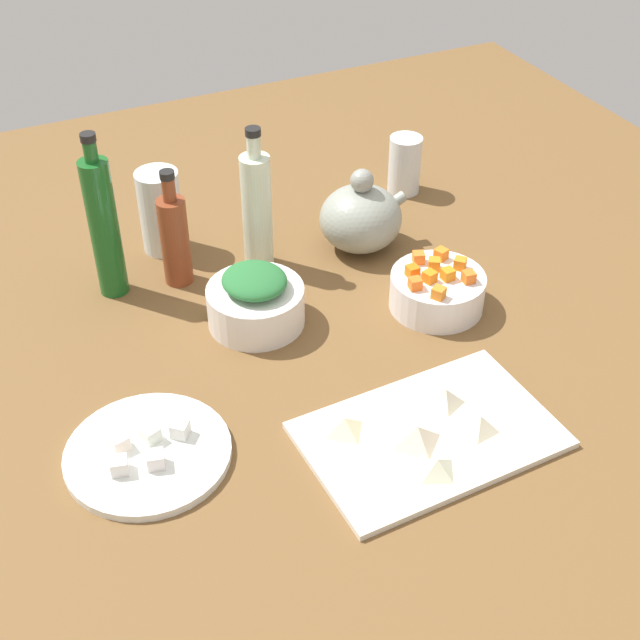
# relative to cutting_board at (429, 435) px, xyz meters

# --- Properties ---
(tabletop) EXTENTS (1.90, 1.90, 0.03)m
(tabletop) POSITION_rel_cutting_board_xyz_m (-0.05, 0.24, -0.02)
(tabletop) COLOR brown
(tabletop) RESTS_ON ground
(cutting_board) EXTENTS (0.34, 0.23, 0.01)m
(cutting_board) POSITION_rel_cutting_board_xyz_m (0.00, 0.00, 0.00)
(cutting_board) COLOR silver
(cutting_board) RESTS_ON tabletop
(plate_tofu) EXTENTS (0.22, 0.22, 0.01)m
(plate_tofu) POSITION_rel_cutting_board_xyz_m (-0.35, 0.13, 0.00)
(plate_tofu) COLOR white
(plate_tofu) RESTS_ON tabletop
(bowl_greens) EXTENTS (0.15, 0.15, 0.06)m
(bowl_greens) POSITION_rel_cutting_board_xyz_m (-0.12, 0.33, 0.03)
(bowl_greens) COLOR white
(bowl_greens) RESTS_ON tabletop
(bowl_carrots) EXTENTS (0.15, 0.15, 0.06)m
(bowl_carrots) POSITION_rel_cutting_board_xyz_m (0.16, 0.25, 0.02)
(bowl_carrots) COLOR white
(bowl_carrots) RESTS_ON tabletop
(teapot) EXTENTS (0.16, 0.14, 0.15)m
(teapot) POSITION_rel_cutting_board_xyz_m (0.13, 0.46, 0.05)
(teapot) COLOR gray
(teapot) RESTS_ON tabletop
(bottle_0) EXTENTS (0.05, 0.05, 0.28)m
(bottle_0) POSITION_rel_cutting_board_xyz_m (-0.30, 0.51, 0.12)
(bottle_0) COLOR #1A5C21
(bottle_0) RESTS_ON tabletop
(bottle_1) EXTENTS (0.05, 0.05, 0.20)m
(bottle_1) POSITION_rel_cutting_board_xyz_m (-0.19, 0.49, 0.08)
(bottle_1) COLOR brown
(bottle_1) RESTS_ON tabletop
(bottle_2) EXTENTS (0.05, 0.05, 0.25)m
(bottle_2) POSITION_rel_cutting_board_xyz_m (-0.05, 0.48, 0.10)
(bottle_2) COLOR silver
(bottle_2) RESTS_ON tabletop
(drinking_glass_0) EXTENTS (0.06, 0.06, 0.11)m
(drinking_glass_0) POSITION_rel_cutting_board_xyz_m (0.29, 0.60, 0.05)
(drinking_glass_0) COLOR white
(drinking_glass_0) RESTS_ON tabletop
(drinking_glass_1) EXTENTS (0.07, 0.07, 0.15)m
(drinking_glass_1) POSITION_rel_cutting_board_xyz_m (-0.18, 0.60, 0.07)
(drinking_glass_1) COLOR white
(drinking_glass_1) RESTS_ON tabletop
(carrot_cube_0) EXTENTS (0.02, 0.02, 0.02)m
(carrot_cube_0) POSITION_rel_cutting_board_xyz_m (0.17, 0.24, 0.06)
(carrot_cube_0) COLOR orange
(carrot_cube_0) RESTS_ON bowl_carrots
(carrot_cube_1) EXTENTS (0.03, 0.03, 0.02)m
(carrot_cube_1) POSITION_rel_cutting_board_xyz_m (0.20, 0.25, 0.06)
(carrot_cube_1) COLOR orange
(carrot_cube_1) RESTS_ON bowl_carrots
(carrot_cube_2) EXTENTS (0.02, 0.02, 0.02)m
(carrot_cube_2) POSITION_rel_cutting_board_xyz_m (0.13, 0.20, 0.06)
(carrot_cube_2) COLOR orange
(carrot_cube_2) RESTS_ON bowl_carrots
(carrot_cube_3) EXTENTS (0.02, 0.02, 0.02)m
(carrot_cube_3) POSITION_rel_cutting_board_xyz_m (0.16, 0.27, 0.06)
(carrot_cube_3) COLOR orange
(carrot_cube_3) RESTS_ON bowl_carrots
(carrot_cube_4) EXTENTS (0.02, 0.02, 0.02)m
(carrot_cube_4) POSITION_rel_cutting_board_xyz_m (0.11, 0.24, 0.06)
(carrot_cube_4) COLOR orange
(carrot_cube_4) RESTS_ON bowl_carrots
(carrot_cube_5) EXTENTS (0.02, 0.02, 0.02)m
(carrot_cube_5) POSITION_rel_cutting_board_xyz_m (0.15, 0.30, 0.06)
(carrot_cube_5) COLOR orange
(carrot_cube_5) RESTS_ON bowl_carrots
(carrot_cube_6) EXTENTS (0.02, 0.02, 0.02)m
(carrot_cube_6) POSITION_rel_cutting_board_xyz_m (0.19, 0.22, 0.06)
(carrot_cube_6) COLOR orange
(carrot_cube_6) RESTS_ON bowl_carrots
(carrot_cube_7) EXTENTS (0.02, 0.02, 0.02)m
(carrot_cube_7) POSITION_rel_cutting_board_xyz_m (0.12, 0.27, 0.06)
(carrot_cube_7) COLOR orange
(carrot_cube_7) RESTS_ON bowl_carrots
(carrot_cube_8) EXTENTS (0.02, 0.02, 0.02)m
(carrot_cube_8) POSITION_rel_cutting_board_xyz_m (0.19, 0.29, 0.06)
(carrot_cube_8) COLOR orange
(carrot_cube_8) RESTS_ON bowl_carrots
(carrot_cube_9) EXTENTS (0.02, 0.02, 0.02)m
(carrot_cube_9) POSITION_rel_cutting_board_xyz_m (0.14, 0.24, 0.06)
(carrot_cube_9) COLOR orange
(carrot_cube_9) RESTS_ON bowl_carrots
(chopped_greens_mound) EXTENTS (0.12, 0.12, 0.03)m
(chopped_greens_mound) POSITION_rel_cutting_board_xyz_m (-0.12, 0.33, 0.08)
(chopped_greens_mound) COLOR #2A6F36
(chopped_greens_mound) RESTS_ON bowl_greens
(tofu_cube_0) EXTENTS (0.03, 0.03, 0.02)m
(tofu_cube_0) POSITION_rel_cutting_board_xyz_m (-0.38, 0.14, 0.02)
(tofu_cube_0) COLOR white
(tofu_cube_0) RESTS_ON plate_tofu
(tofu_cube_1) EXTENTS (0.03, 0.03, 0.02)m
(tofu_cube_1) POSITION_rel_cutting_board_xyz_m (-0.30, 0.13, 0.02)
(tofu_cube_1) COLOR white
(tofu_cube_1) RESTS_ON plate_tofu
(tofu_cube_2) EXTENTS (0.03, 0.03, 0.02)m
(tofu_cube_2) POSITION_rel_cutting_board_xyz_m (-0.34, 0.14, 0.02)
(tofu_cube_2) COLOR white
(tofu_cube_2) RESTS_ON plate_tofu
(tofu_cube_3) EXTENTS (0.03, 0.03, 0.02)m
(tofu_cube_3) POSITION_rel_cutting_board_xyz_m (-0.35, 0.09, 0.02)
(tofu_cube_3) COLOR white
(tofu_cube_3) RESTS_ON plate_tofu
(tofu_cube_4) EXTENTS (0.03, 0.03, 0.02)m
(tofu_cube_4) POSITION_rel_cutting_board_xyz_m (-0.39, 0.10, 0.02)
(tofu_cube_4) COLOR silver
(tofu_cube_4) RESTS_ON plate_tofu
(dumpling_0) EXTENTS (0.05, 0.05, 0.03)m
(dumpling_0) POSITION_rel_cutting_board_xyz_m (0.05, 0.04, 0.02)
(dumpling_0) COLOR beige
(dumpling_0) RESTS_ON cutting_board
(dumpling_1) EXTENTS (0.05, 0.05, 0.02)m
(dumpling_1) POSITION_rel_cutting_board_xyz_m (-0.10, 0.05, 0.02)
(dumpling_1) COLOR beige
(dumpling_1) RESTS_ON cutting_board
(dumpling_2) EXTENTS (0.06, 0.06, 0.02)m
(dumpling_2) POSITION_rel_cutting_board_xyz_m (0.06, -0.02, 0.02)
(dumpling_2) COLOR beige
(dumpling_2) RESTS_ON cutting_board
(dumpling_3) EXTENTS (0.05, 0.05, 0.02)m
(dumpling_3) POSITION_rel_cutting_board_xyz_m (-0.03, -0.06, 0.02)
(dumpling_3) COLOR beige
(dumpling_3) RESTS_ON cutting_board
(dumpling_4) EXTENTS (0.05, 0.05, 0.03)m
(dumpling_4) POSITION_rel_cutting_board_xyz_m (-0.03, -0.01, 0.02)
(dumpling_4) COLOR beige
(dumpling_4) RESTS_ON cutting_board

